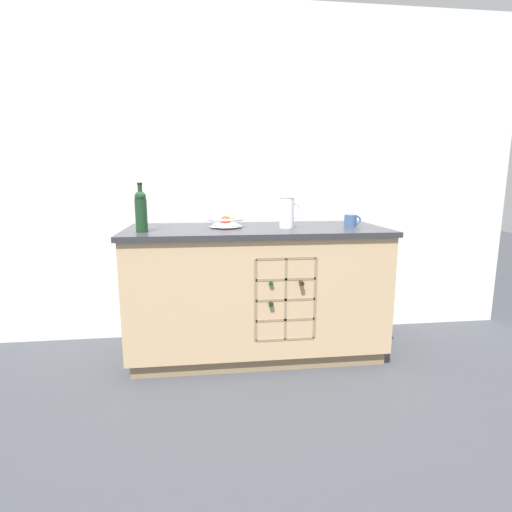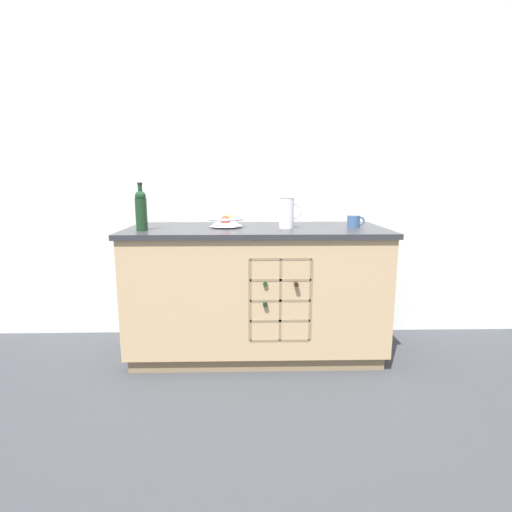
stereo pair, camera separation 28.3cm
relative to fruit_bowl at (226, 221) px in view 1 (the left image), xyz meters
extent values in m
plane|color=#383A3F|center=(0.21, -0.02, -0.97)|extent=(14.00, 14.00, 0.00)
cube|color=silver|center=(0.21, 0.41, 0.31)|extent=(4.40, 0.06, 2.55)
cube|color=#8B7354|center=(0.21, -0.02, -0.92)|extent=(1.70, 0.65, 0.09)
cube|color=tan|center=(0.21, -0.02, -0.48)|extent=(1.76, 0.71, 0.80)
cube|color=#2D2D33|center=(0.21, -0.02, -0.06)|extent=(1.80, 0.75, 0.03)
cube|color=#8B7354|center=(0.35, -0.28, -0.47)|extent=(0.39, 0.01, 0.54)
cube|color=#8B7354|center=(0.16, -0.33, -0.47)|extent=(0.02, 0.10, 0.54)
cube|color=#8B7354|center=(0.55, -0.33, -0.47)|extent=(0.02, 0.10, 0.54)
cube|color=#8B7354|center=(0.35, -0.33, -0.74)|extent=(0.39, 0.10, 0.02)
cube|color=#8B7354|center=(0.35, -0.33, -0.60)|extent=(0.39, 0.10, 0.02)
cube|color=#8B7354|center=(0.35, -0.33, -0.47)|extent=(0.39, 0.10, 0.02)
cube|color=#8B7354|center=(0.35, -0.33, -0.33)|extent=(0.39, 0.10, 0.02)
cube|color=#8B7354|center=(0.35, -0.33, -0.20)|extent=(0.39, 0.10, 0.02)
cube|color=#8B7354|center=(0.35, -0.33, -0.47)|extent=(0.02, 0.10, 0.54)
cylinder|color=black|center=(0.26, -0.21, -0.49)|extent=(0.08, 0.21, 0.08)
cylinder|color=black|center=(0.26, -0.36, -0.49)|extent=(0.03, 0.09, 0.03)
cylinder|color=#19381E|center=(0.26, -0.20, -0.36)|extent=(0.07, 0.21, 0.07)
cylinder|color=#19381E|center=(0.26, -0.35, -0.36)|extent=(0.03, 0.09, 0.03)
cylinder|color=black|center=(0.45, -0.22, -0.36)|extent=(0.07, 0.22, 0.07)
cylinder|color=black|center=(0.45, -0.37, -0.36)|extent=(0.03, 0.09, 0.03)
cylinder|color=silver|center=(0.00, 0.00, -0.04)|extent=(0.11, 0.11, 0.01)
cone|color=silver|center=(0.00, 0.00, 0.00)|extent=(0.23, 0.23, 0.06)
torus|color=silver|center=(0.00, 0.00, 0.02)|extent=(0.25, 0.25, 0.02)
sphere|color=red|center=(0.00, -0.03, 0.00)|extent=(0.08, 0.08, 0.08)
sphere|color=#7FA838|center=(0.01, 0.04, 0.00)|extent=(0.08, 0.08, 0.08)
cylinder|color=white|center=(0.42, -0.06, 0.06)|extent=(0.10, 0.10, 0.21)
torus|color=white|center=(0.42, -0.06, 0.16)|extent=(0.11, 0.11, 0.01)
torus|color=white|center=(0.47, -0.06, 0.07)|extent=(0.11, 0.01, 0.11)
cylinder|color=#385684|center=(0.89, -0.02, 0.00)|extent=(0.09, 0.09, 0.08)
torus|color=#385684|center=(0.94, -0.02, 0.00)|extent=(0.07, 0.01, 0.07)
cylinder|color=#19381E|center=(-0.55, -0.17, 0.06)|extent=(0.08, 0.08, 0.21)
sphere|color=#19381E|center=(-0.55, -0.17, 0.18)|extent=(0.07, 0.07, 0.07)
cylinder|color=#19381E|center=(-0.55, -0.17, 0.21)|extent=(0.03, 0.03, 0.09)
cylinder|color=black|center=(-0.55, -0.17, 0.26)|extent=(0.03, 0.03, 0.01)
camera|label=1|loc=(-0.14, -2.78, 0.28)|focal=28.00mm
camera|label=2|loc=(0.14, -2.80, 0.28)|focal=28.00mm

